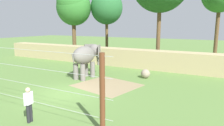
{
  "coord_description": "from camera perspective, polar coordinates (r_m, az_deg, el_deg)",
  "views": [
    {
      "loc": [
        8.93,
        -9.85,
        4.45
      ],
      "look_at": [
        0.95,
        4.81,
        1.4
      ],
      "focal_mm": 33.26,
      "sensor_mm": 36.0,
      "label": 1
    }
  ],
  "objects": [
    {
      "name": "ground_plane",
      "position": [
        14.02,
        -13.05,
        -8.43
      ],
      "size": [
        120.0,
        120.0,
        0.0
      ],
      "primitive_type": "plane",
      "color": "#5B7F3D"
    },
    {
      "name": "dirt_patch",
      "position": [
        15.67,
        -1.37,
        -6.13
      ],
      "size": [
        5.03,
        4.73,
        0.01
      ],
      "primitive_type": "cube",
      "rotation": [
        0.0,
        0.0,
        -0.22
      ],
      "color": "#937F5B",
      "rests_on": "ground"
    },
    {
      "name": "cable_fence",
      "position": [
        11.63,
        -22.98,
        -4.14
      ],
      "size": [
        10.41,
        0.23,
        3.39
      ],
      "color": "brown",
      "rests_on": "ground"
    },
    {
      "name": "enrichment_ball",
      "position": [
        17.9,
        9.19,
        -2.9
      ],
      "size": [
        0.77,
        0.77,
        0.77
      ],
      "primitive_type": "sphere",
      "color": "gray",
      "rests_on": "ground"
    },
    {
      "name": "tree_right_of_centre",
      "position": [
        32.82,
        -1.48,
        14.95
      ],
      "size": [
        4.88,
        4.88,
        9.68
      ],
      "color": "brown",
      "rests_on": "ground"
    },
    {
      "name": "embankment_wall",
      "position": [
        22.63,
        4.96,
        1.44
      ],
      "size": [
        36.0,
        1.8,
        1.91
      ],
      "primitive_type": "cube",
      "color": "tan",
      "rests_on": "ground"
    },
    {
      "name": "tree_far_right",
      "position": [
        32.97,
        -10.46,
        14.75
      ],
      "size": [
        5.18,
        5.18,
        9.82
      ],
      "color": "brown",
      "rests_on": "ground"
    },
    {
      "name": "zookeeper",
      "position": [
        10.41,
        -21.91,
        -10.22
      ],
      "size": [
        0.26,
        0.58,
        1.67
      ],
      "color": "#232328",
      "rests_on": "ground"
    },
    {
      "name": "elephant",
      "position": [
        17.71,
        -7.14,
        1.84
      ],
      "size": [
        1.59,
        3.77,
        2.79
      ],
      "color": "slate",
      "rests_on": "ground"
    },
    {
      "name": "tree_far_left",
      "position": [
        32.77,
        -10.78,
        15.94
      ],
      "size": [
        4.7,
        4.7,
        10.26
      ],
      "color": "brown",
      "rests_on": "ground"
    }
  ]
}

